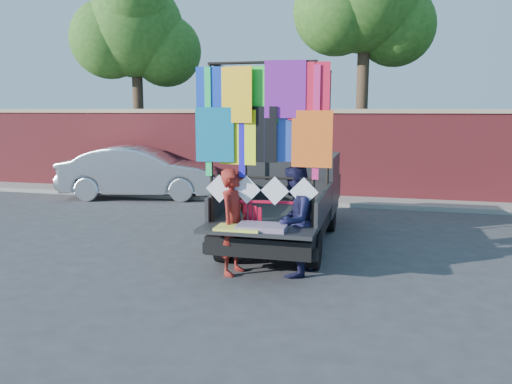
% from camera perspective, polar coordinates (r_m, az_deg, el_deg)
% --- Properties ---
extents(ground, '(90.00, 90.00, 0.00)m').
position_cam_1_polar(ground, '(8.21, 1.98, -9.06)').
color(ground, '#38383A').
rests_on(ground, ground).
extents(brick_wall, '(30.00, 0.45, 2.61)m').
position_cam_1_polar(brick_wall, '(14.76, 7.74, 4.40)').
color(brick_wall, maroon).
rests_on(brick_wall, ground).
extents(curb, '(30.00, 1.20, 0.12)m').
position_cam_1_polar(curb, '(14.23, 7.31, -0.92)').
color(curb, gray).
rests_on(curb, ground).
extents(tree_left, '(4.20, 3.30, 7.05)m').
position_cam_1_polar(tree_left, '(17.87, -13.67, 17.27)').
color(tree_left, '#38281C').
rests_on(tree_left, ground).
extents(tree_mid, '(4.20, 3.30, 7.73)m').
position_cam_1_polar(tree_mid, '(16.04, 12.45, 20.36)').
color(tree_mid, '#38281C').
rests_on(tree_mid, ground).
extents(pickup_truck, '(2.10, 5.26, 3.31)m').
position_cam_1_polar(pickup_truck, '(10.31, 3.91, -0.43)').
color(pickup_truck, black).
rests_on(pickup_truck, ground).
extents(sedan, '(4.85, 2.55, 1.52)m').
position_cam_1_polar(sedan, '(15.18, -13.01, 2.23)').
color(sedan, silver).
rests_on(sedan, ground).
extents(woman, '(0.52, 0.69, 1.69)m').
position_cam_1_polar(woman, '(7.90, -2.57, -3.42)').
color(woman, maroon).
rests_on(woman, ground).
extents(man, '(0.84, 0.98, 1.75)m').
position_cam_1_polar(man, '(7.83, 4.39, -3.33)').
color(man, '#161637').
rests_on(man, ground).
extents(streamer_bundle, '(0.93, 0.15, 0.64)m').
position_cam_1_polar(streamer_bundle, '(7.84, 0.15, -2.45)').
color(streamer_bundle, red).
rests_on(streamer_bundle, ground).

